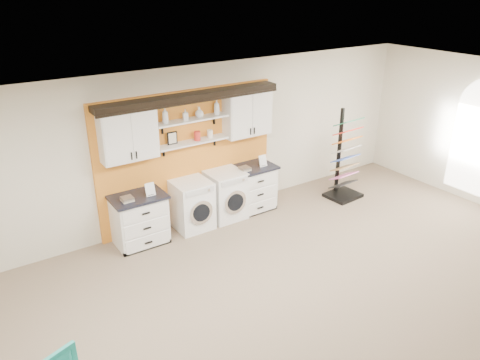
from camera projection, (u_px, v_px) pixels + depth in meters
floor at (345, 344)px, 5.74m from camera, size 10.00×10.00×0.00m
ceiling at (370, 125)px, 4.62m from camera, size 10.00×10.00×0.00m
wall_back at (187, 146)px, 8.23m from camera, size 10.00×0.00×10.00m
accent_panel at (189, 157)px, 8.28m from camera, size 3.40×0.07×2.40m
upper_cabinet_left at (128, 134)px, 7.31m from camera, size 0.90×0.35×0.84m
upper_cabinet_right at (247, 113)px, 8.46m from camera, size 0.90×0.35×0.84m
shelf_lower at (192, 142)px, 8.03m from camera, size 1.32×0.28×0.03m
shelf_upper at (191, 120)px, 7.87m from camera, size 1.32×0.28×0.03m
crown_molding at (190, 96)px, 7.72m from camera, size 3.30×0.41×0.13m
picture_frame at (172, 138)px, 7.84m from camera, size 0.18×0.02×0.22m
canister_red at (197, 136)px, 8.04m from camera, size 0.11×0.11×0.16m
canister_cream at (210, 134)px, 8.17m from camera, size 0.10×0.10×0.14m
base_cabinet_left at (140, 219)px, 7.77m from camera, size 0.89×0.66×0.87m
base_cabinet_right at (251, 188)px, 8.92m from camera, size 0.90×0.66×0.88m
washer at (192, 205)px, 8.26m from camera, size 0.63×0.71×0.88m
dryer at (225, 195)px, 8.61m from camera, size 0.64×0.71×0.90m
sample_rack at (344, 171)px, 9.37m from camera, size 0.70×0.60×1.82m
soap_bottle_a at (165, 115)px, 7.57m from camera, size 0.12×0.12×0.27m
soap_bottle_b at (185, 114)px, 7.77m from camera, size 0.10×0.10×0.18m
soap_bottle_c at (199, 112)px, 7.90m from camera, size 0.20×0.20×0.18m
soap_bottle_d at (217, 107)px, 8.06m from camera, size 0.12×0.12×0.26m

